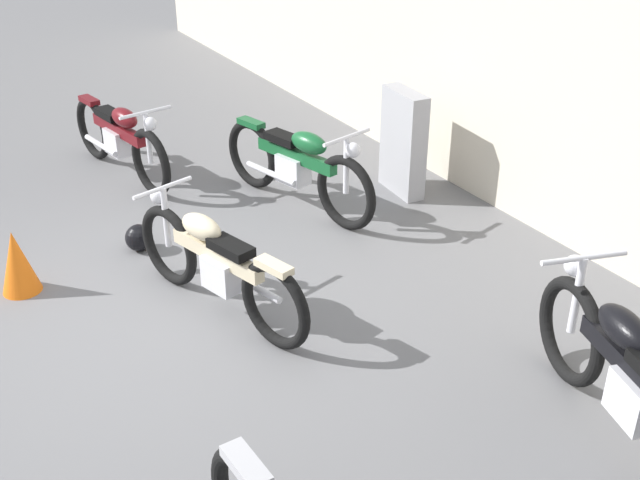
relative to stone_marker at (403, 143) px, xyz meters
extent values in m
plane|color=slate|center=(0.98, -3.18, -0.55)|extent=(40.00, 40.00, 0.00)
cube|color=beige|center=(0.98, 0.75, 0.78)|extent=(18.00, 0.30, 2.65)
cube|color=#9E9EA3|center=(0.00, 0.00, 0.00)|extent=(0.62, 0.25, 1.09)
sphere|color=black|center=(-0.15, -2.81, -0.42)|extent=(0.25, 0.25, 0.25)
cone|color=orange|center=(0.03, -3.89, -0.27)|extent=(0.32, 0.32, 0.55)
torus|color=black|center=(0.53, -2.76, -0.20)|extent=(0.70, 0.27, 0.70)
torus|color=black|center=(1.78, -2.41, -0.20)|extent=(0.70, 0.27, 0.70)
cube|color=silver|center=(1.20, -2.57, -0.18)|extent=(0.35, 0.27, 0.27)
cube|color=beige|center=(1.16, -2.59, -0.02)|extent=(0.97, 0.35, 0.12)
ellipsoid|color=beige|center=(0.99, -2.63, 0.15)|extent=(0.46, 0.30, 0.19)
cube|color=black|center=(1.32, -2.54, 0.10)|extent=(0.42, 0.27, 0.08)
cube|color=beige|center=(1.78, -2.41, 0.13)|extent=(0.33, 0.19, 0.06)
cylinder|color=silver|center=(0.53, -2.76, 0.07)|extent=(0.05, 0.05, 0.53)
cylinder|color=silver|center=(0.53, -2.76, 0.33)|extent=(0.18, 0.54, 0.03)
sphere|color=silver|center=(0.46, -2.78, 0.24)|extent=(0.13, 0.13, 0.13)
cylinder|color=silver|center=(1.36, -2.41, -0.24)|extent=(0.66, 0.23, 0.06)
cube|color=#ADADB2|center=(3.48, -3.44, 0.18)|extent=(0.33, 0.14, 0.06)
torus|color=black|center=(-1.24, -2.29, -0.19)|extent=(0.72, 0.21, 0.72)
torus|color=black|center=(-2.54, -2.52, -0.19)|extent=(0.72, 0.21, 0.72)
cube|color=silver|center=(-1.94, -2.41, -0.17)|extent=(0.34, 0.25, 0.28)
cube|color=#590F14|center=(-1.89, -2.40, -0.01)|extent=(1.01, 0.27, 0.12)
ellipsoid|color=#590F14|center=(-1.72, -2.37, 0.17)|extent=(0.46, 0.27, 0.20)
cube|color=black|center=(-2.06, -2.43, 0.12)|extent=(0.42, 0.24, 0.08)
cube|color=#590F14|center=(-2.54, -2.52, 0.15)|extent=(0.33, 0.17, 0.06)
cylinder|color=silver|center=(-1.24, -2.29, 0.08)|extent=(0.06, 0.06, 0.54)
cylinder|color=silver|center=(-1.24, -2.29, 0.35)|extent=(0.13, 0.57, 0.04)
sphere|color=silver|center=(-1.16, -2.27, 0.26)|extent=(0.14, 0.14, 0.14)
cylinder|color=silver|center=(-2.11, -2.56, -0.24)|extent=(0.69, 0.18, 0.06)
torus|color=black|center=(3.14, -0.84, -0.16)|extent=(0.76, 0.31, 0.77)
cube|color=silver|center=(3.86, -1.06, -0.14)|extent=(0.38, 0.30, 0.29)
cube|color=black|center=(3.81, -1.05, 0.03)|extent=(1.06, 0.41, 0.13)
ellipsoid|color=black|center=(3.63, -0.99, 0.21)|extent=(0.50, 0.33, 0.21)
cylinder|color=silver|center=(3.14, -0.84, 0.13)|extent=(0.06, 0.06, 0.58)
cylinder|color=silver|center=(3.14, -0.84, 0.41)|extent=(0.21, 0.59, 0.04)
sphere|color=silver|center=(3.06, -0.82, 0.31)|extent=(0.15, 0.15, 0.15)
torus|color=black|center=(0.43, -0.96, -0.18)|extent=(0.74, 0.27, 0.74)
torus|color=black|center=(-0.90, -1.29, -0.18)|extent=(0.74, 0.27, 0.74)
cube|color=silver|center=(-0.28, -1.14, -0.16)|extent=(0.36, 0.28, 0.28)
cube|color=#145128|center=(-0.24, -1.13, 0.01)|extent=(1.03, 0.35, 0.12)
ellipsoid|color=#145128|center=(-0.06, -1.08, 0.19)|extent=(0.48, 0.30, 0.20)
cube|color=black|center=(-0.41, -1.17, 0.14)|extent=(0.44, 0.28, 0.08)
cube|color=#145128|center=(-0.90, -1.29, 0.17)|extent=(0.34, 0.20, 0.06)
cylinder|color=silver|center=(0.43, -0.96, 0.10)|extent=(0.06, 0.06, 0.56)
cylinder|color=silver|center=(0.43, -0.96, 0.38)|extent=(0.18, 0.58, 0.04)
sphere|color=silver|center=(0.50, -0.94, 0.28)|extent=(0.14, 0.14, 0.14)
cylinder|color=silver|center=(-0.45, -1.31, -0.23)|extent=(0.70, 0.23, 0.06)
camera|label=1|loc=(6.04, -4.53, 2.90)|focal=43.63mm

